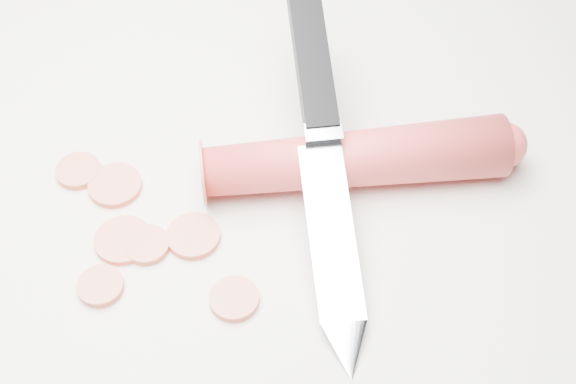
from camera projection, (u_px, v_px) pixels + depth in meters
The scene contains 10 objects.
ground at pixel (220, 164), 0.59m from camera, with size 2.40×2.40×0.00m, color white.
carrot at pixel (355, 159), 0.56m from camera, with size 0.04×0.04×0.21m, color red.
carrot_slice_0 at pixel (115, 185), 0.57m from camera, with size 0.04×0.04×0.01m, color #E16B50.
carrot_slice_1 at pixel (147, 245), 0.54m from camera, with size 0.03×0.03×0.01m, color #E16B50.
carrot_slice_2 at pixel (123, 240), 0.55m from camera, with size 0.04×0.04×0.01m, color #E16B50.
carrot_slice_3 at pixel (101, 286), 0.52m from camera, with size 0.03×0.03×0.01m, color #E16B50.
carrot_slice_4 at pixel (234, 299), 0.52m from camera, with size 0.03×0.03×0.01m, color #E16B50.
carrot_slice_5 at pixel (78, 171), 0.58m from camera, with size 0.03×0.03×0.01m, color #E16B50.
carrot_slice_6 at pixel (193, 236), 0.55m from camera, with size 0.04×0.04×0.01m, color #E16B50.
kitchen_knife at pixel (326, 155), 0.53m from camera, with size 0.23×0.22×0.09m, color #B5B7BC, non-canonical shape.
Camera 1 is at (0.28, -0.26, 0.46)m, focal length 50.00 mm.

